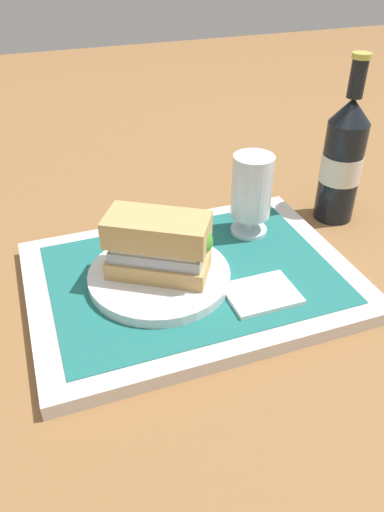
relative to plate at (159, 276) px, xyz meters
name	(u,v)px	position (x,y,z in m)	size (l,w,h in m)	color
ground_plane	(192,285)	(0.05, 0.00, -0.03)	(3.00, 3.00, 0.00)	olive
tray	(192,280)	(0.05, 0.00, -0.02)	(0.44, 0.32, 0.02)	silver
placemat	(192,274)	(0.05, 0.00, -0.01)	(0.38, 0.27, 0.00)	#1E6B66
plate	(159,276)	(0.00, 0.00, 0.00)	(0.19, 0.19, 0.01)	white
sandwich	(160,245)	(0.00, 0.00, 0.05)	(0.14, 0.12, 0.08)	tan
beer_glass	(252,192)	(0.17, 0.07, 0.06)	(0.06, 0.06, 0.12)	silver
napkin_folded	(262,294)	(0.11, -0.08, 0.00)	(0.09, 0.07, 0.01)	white
beer_bottle	(342,160)	(0.34, 0.10, 0.08)	(0.07, 0.07, 0.27)	black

